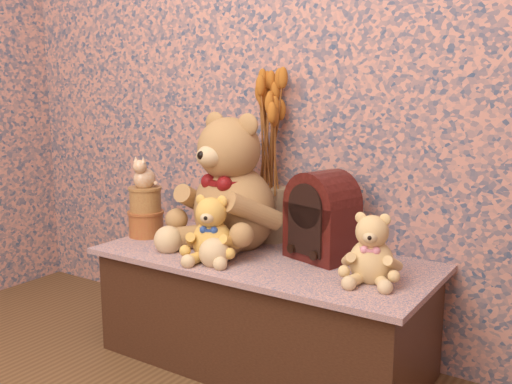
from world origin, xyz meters
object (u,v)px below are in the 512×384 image
(teddy_large, at_px, (234,175))
(teddy_medium, at_px, (212,225))
(cathedral_radio, at_px, (322,215))
(ceramic_vase, at_px, (271,214))
(biscuit_tin_lower, at_px, (146,224))
(teddy_small, at_px, (372,245))
(cat_figurine, at_px, (144,172))

(teddy_large, distance_m, teddy_medium, 0.24)
(teddy_medium, bearing_deg, cathedral_radio, 14.69)
(teddy_medium, relative_size, ceramic_vase, 1.19)
(ceramic_vase, height_order, biscuit_tin_lower, ceramic_vase)
(teddy_large, height_order, teddy_medium, teddy_large)
(cathedral_radio, height_order, biscuit_tin_lower, cathedral_radio)
(teddy_small, relative_size, ceramic_vase, 1.12)
(ceramic_vase, distance_m, biscuit_tin_lower, 0.51)
(biscuit_tin_lower, distance_m, cat_figurine, 0.21)
(teddy_small, distance_m, cathedral_radio, 0.27)
(ceramic_vase, height_order, cat_figurine, cat_figurine)
(cathedral_radio, xyz_separation_m, biscuit_tin_lower, (-0.73, -0.11, -0.11))
(teddy_medium, height_order, cat_figurine, cat_figurine)
(ceramic_vase, distance_m, cat_figurine, 0.53)
(cat_figurine, bearing_deg, biscuit_tin_lower, 0.00)
(biscuit_tin_lower, bearing_deg, ceramic_vase, 25.84)
(biscuit_tin_lower, bearing_deg, cat_figurine, 0.00)
(cathedral_radio, bearing_deg, cat_figurine, -154.86)
(teddy_medium, height_order, cathedral_radio, cathedral_radio)
(cat_figurine, bearing_deg, ceramic_vase, 13.15)
(teddy_small, height_order, biscuit_tin_lower, teddy_small)
(teddy_large, xyz_separation_m, teddy_small, (0.59, -0.10, -0.15))
(biscuit_tin_lower, xyz_separation_m, cat_figurine, (0.00, 0.00, 0.21))
(ceramic_vase, bearing_deg, biscuit_tin_lower, -154.16)
(teddy_large, bearing_deg, teddy_medium, -68.35)
(teddy_medium, xyz_separation_m, teddy_small, (0.55, 0.09, -0.01))
(teddy_medium, xyz_separation_m, ceramic_vase, (0.04, 0.33, -0.02))
(biscuit_tin_lower, bearing_deg, teddy_large, 12.13)
(cathedral_radio, height_order, cat_figurine, cat_figurine)
(teddy_large, height_order, cat_figurine, teddy_large)
(teddy_large, relative_size, teddy_medium, 2.18)
(teddy_medium, height_order, biscuit_tin_lower, teddy_medium)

